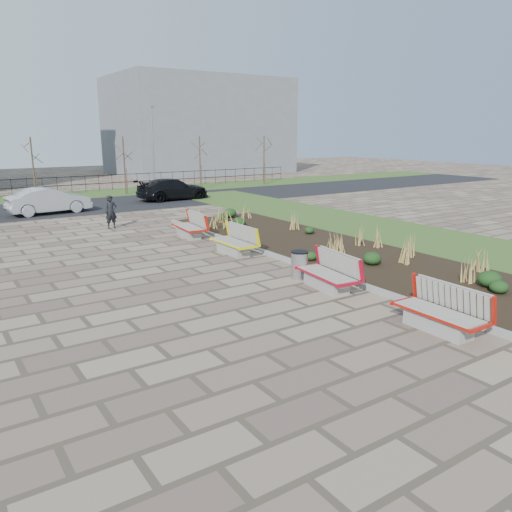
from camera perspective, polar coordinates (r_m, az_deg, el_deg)
ground at (r=11.21m, az=2.17°, el=-8.58°), size 120.00×120.00×0.00m
planting_bed at (r=18.69m, az=8.74°, el=0.64°), size 4.50×18.00×0.10m
planting_curb at (r=17.23m, az=3.00°, el=-0.26°), size 0.16×18.00×0.15m
grass_verge_near at (r=22.12m, az=17.88°, el=2.11°), size 5.00×38.00×0.04m
grass_verge_far at (r=37.13m, az=-24.20°, el=6.09°), size 80.00×5.00×0.04m
road at (r=31.27m, az=-22.26°, el=5.01°), size 80.00×7.00×0.02m
bench_a at (r=11.74m, az=20.16°, el=-5.80°), size 0.94×2.12×1.00m
bench_b at (r=14.09m, az=8.04°, el=-1.82°), size 1.14×2.19×1.00m
bench_c at (r=18.06m, az=-2.67°, el=1.79°), size 0.91×2.10×1.00m
bench_d at (r=21.18m, az=-7.74°, el=3.48°), size 1.10×2.18×1.00m
litter_bin at (r=15.03m, az=4.99°, el=-1.08°), size 0.50×0.50×0.83m
pedestrian at (r=23.83m, az=-16.24°, el=4.84°), size 0.56×0.38×1.52m
car_silver at (r=29.35m, az=-22.59°, el=5.88°), size 4.41×1.91×1.41m
car_black at (r=33.30m, az=-9.47°, el=7.55°), size 4.83×2.13×1.38m
tree_c at (r=35.47m, az=-24.10°, el=9.09°), size 1.40×1.40×4.00m
tree_d at (r=36.98m, az=-14.81°, el=9.97°), size 1.40×1.40×4.00m
tree_e at (r=39.35m, az=-6.42°, el=10.55°), size 1.40×1.40×4.00m
tree_f at (r=42.45m, az=0.91°, el=10.87°), size 1.40×1.40×4.00m
lamp_east at (r=37.17m, az=-11.69°, el=11.70°), size 0.24×0.60×6.00m
railing_fence at (r=38.53m, az=-24.69°, el=7.22°), size 44.00×0.10×1.20m
building_grey at (r=56.74m, az=-6.57°, el=14.54°), size 18.00×12.00×10.00m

